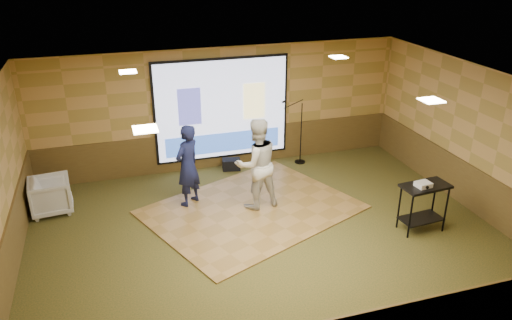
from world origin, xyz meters
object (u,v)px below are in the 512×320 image
object	(u,v)px
mic_stand	(299,145)
av_table	(424,198)
dance_floor	(252,209)
duffel_bag	(231,164)
projector_screen	(222,110)
player_right	(257,164)
banquet_chair	(51,195)
projector	(423,184)
player_left	(188,165)

from	to	relation	value
mic_stand	av_table	bearing A→B (deg)	-78.57
dance_floor	duffel_bag	xyz separation A→B (m)	(0.10, 2.13, 0.12)
projector_screen	player_right	bearing A→B (deg)	-85.87
dance_floor	banquet_chair	world-z (taller)	banquet_chair
dance_floor	projector	xyz separation A→B (m)	(2.86, -1.76, 1.01)
dance_floor	av_table	distance (m)	3.49
dance_floor	projector	distance (m)	3.51
player_right	player_left	bearing A→B (deg)	-28.91
player_left	mic_stand	size ratio (longest dim) A/B	1.04
projector_screen	dance_floor	bearing A→B (deg)	-89.42
dance_floor	player_right	bearing A→B (deg)	39.70
dance_floor	av_table	size ratio (longest dim) A/B	4.18
player_left	player_right	distance (m)	1.46
mic_stand	banquet_chair	distance (m)	5.94
player_left	mic_stand	world-z (taller)	player_left
av_table	mic_stand	size ratio (longest dim) A/B	0.57
projector_screen	player_right	distance (m)	2.33
dance_floor	av_table	world-z (taller)	av_table
player_right	projector	xyz separation A→B (m)	(2.72, -1.88, 0.02)
projector	banquet_chair	xyz separation A→B (m)	(-6.89, 2.95, -0.65)
player_left	player_right	bearing A→B (deg)	118.54
projector_screen	banquet_chair	bearing A→B (deg)	-163.18
player_right	dance_floor	bearing A→B (deg)	32.11
dance_floor	duffel_bag	bearing A→B (deg)	87.20
dance_floor	mic_stand	world-z (taller)	mic_stand
dance_floor	mic_stand	bearing A→B (deg)	47.63
projector	banquet_chair	bearing A→B (deg)	150.99
av_table	projector	distance (m)	0.35
projector	mic_stand	world-z (taller)	mic_stand
player_right	mic_stand	bearing A→B (deg)	-139.40
dance_floor	projector	world-z (taller)	projector
projector	av_table	bearing A→B (deg)	19.04
dance_floor	banquet_chair	bearing A→B (deg)	163.53
projector_screen	player_right	size ratio (longest dim) A/B	1.69
player_left	av_table	distance (m)	4.80
projector_screen	projector	distance (m)	5.08
projector_screen	banquet_chair	size ratio (longest dim) A/B	4.02
dance_floor	mic_stand	size ratio (longest dim) A/B	2.39
banquet_chair	projector_screen	bearing A→B (deg)	-78.77
banquet_chair	duffel_bag	world-z (taller)	banquet_chair
projector_screen	duffel_bag	xyz separation A→B (m)	(0.13, -0.27, -1.34)
player_right	projector	size ratio (longest dim) A/B	7.10
dance_floor	av_table	xyz separation A→B (m)	(2.96, -1.72, 0.67)
player_left	duffel_bag	distance (m)	2.14
player_right	av_table	xyz separation A→B (m)	(2.82, -1.83, -0.32)
av_table	player_left	bearing A→B (deg)	150.50
duffel_bag	player_right	bearing A→B (deg)	-88.97
player_left	projector	size ratio (longest dim) A/B	6.47
mic_stand	banquet_chair	size ratio (longest dim) A/B	2.07
duffel_bag	player_left	bearing A→B (deg)	-131.54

